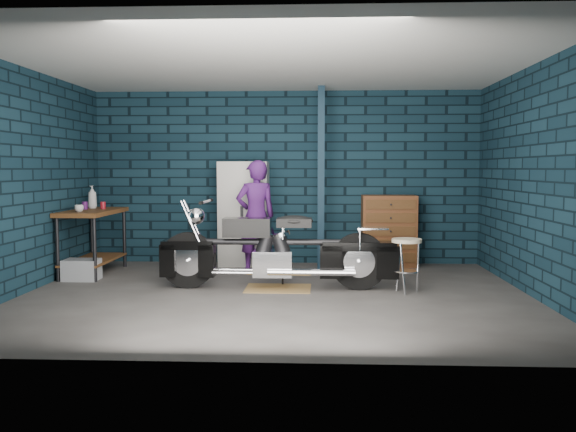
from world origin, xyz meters
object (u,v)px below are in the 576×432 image
(workbench, at_px, (93,242))
(tool_chest, at_px, (389,231))
(storage_bin, at_px, (82,270))
(motorcycle, at_px, (278,245))
(shop_stool, at_px, (406,266))
(locker, at_px, (244,214))
(person, at_px, (256,216))

(workbench, bearing_deg, tool_chest, 11.58)
(workbench, xyz_separation_m, storage_bin, (0.02, -0.50, -0.31))
(storage_bin, bearing_deg, motorcycle, -9.78)
(storage_bin, distance_m, tool_chest, 4.48)
(workbench, xyz_separation_m, tool_chest, (4.27, 0.87, 0.09))
(shop_stool, bearing_deg, storage_bin, 171.57)
(locker, bearing_deg, workbench, -156.86)
(workbench, xyz_separation_m, locker, (2.05, 0.87, 0.34))
(motorcycle, relative_size, storage_bin, 5.58)
(locker, bearing_deg, shop_stool, -42.26)
(motorcycle, bearing_deg, workbench, 160.71)
(storage_bin, xyz_separation_m, tool_chest, (4.25, 1.37, 0.40))
(locker, bearing_deg, tool_chest, 0.00)
(workbench, height_order, shop_stool, workbench)
(motorcycle, height_order, tool_chest, motorcycle)
(shop_stool, bearing_deg, tool_chest, 89.43)
(workbench, bearing_deg, motorcycle, -19.64)
(person, height_order, shop_stool, person)
(workbench, bearing_deg, shop_stool, -14.85)
(workbench, distance_m, motorcycle, 2.86)
(person, bearing_deg, shop_stool, 121.61)
(motorcycle, bearing_deg, person, 107.94)
(person, distance_m, locker, 0.61)
(workbench, distance_m, shop_stool, 4.40)
(person, distance_m, shop_stool, 2.48)
(motorcycle, distance_m, person, 1.36)
(motorcycle, bearing_deg, storage_bin, 170.57)
(tool_chest, xyz_separation_m, shop_stool, (-0.02, -2.00, -0.22))
(person, relative_size, locker, 1.01)
(motorcycle, bearing_deg, tool_chest, 49.67)
(tool_chest, height_order, shop_stool, tool_chest)
(motorcycle, distance_m, tool_chest, 2.42)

